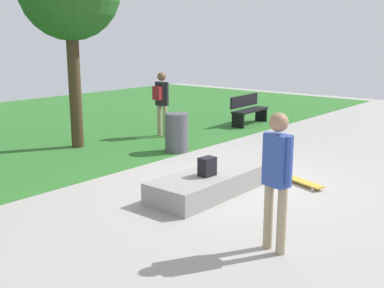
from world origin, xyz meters
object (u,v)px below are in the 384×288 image
park_bench_far_left (248,109)px  pedestrian_with_backpack (161,98)px  skater_performing_trick (277,171)px  skateboard_by_ledge (305,182)px  backpack_on_ledge (207,167)px  concrete_ledge (221,179)px  trash_bin (177,133)px

park_bench_far_left → pedestrian_with_backpack: bearing=165.6°
skater_performing_trick → park_bench_far_left: bearing=35.4°
skater_performing_trick → skateboard_by_ledge: size_ratio=2.17×
backpack_on_ledge → skateboard_by_ledge: (1.62, -1.01, -0.47)m
skateboard_by_ledge → skater_performing_trick: bearing=-161.0°
concrete_ledge → skateboard_by_ledge: size_ratio=3.73×
backpack_on_ledge → skateboard_by_ledge: 1.97m
trash_bin → concrete_ledge: bearing=-122.8°
skater_performing_trick → skateboard_by_ledge: (2.72, 0.94, -0.99)m
skateboard_by_ledge → park_bench_far_left: (4.64, 4.30, 0.42)m
skater_performing_trick → skateboard_by_ledge: 3.05m
trash_bin → skateboard_by_ledge: bearing=-97.7°
concrete_ledge → skateboard_by_ledge: bearing=-44.0°
skateboard_by_ledge → pedestrian_with_backpack: 5.41m
concrete_ledge → skateboard_by_ledge: (1.13, -1.09, -0.12)m
concrete_ledge → pedestrian_with_backpack: pedestrian_with_backpack is taller
concrete_ledge → skater_performing_trick: 2.72m
skateboard_by_ledge → trash_bin: 3.65m
trash_bin → skater_performing_trick: bearing=-125.3°
backpack_on_ledge → pedestrian_with_backpack: pedestrian_with_backpack is taller
skater_performing_trick → park_bench_far_left: skater_performing_trick is taller
park_bench_far_left → pedestrian_with_backpack: pedestrian_with_backpack is taller
concrete_ledge → skater_performing_trick: (-1.60, -2.03, 0.87)m
skater_performing_trick → park_bench_far_left: (7.37, 5.24, -0.57)m
concrete_ledge → backpack_on_ledge: 0.61m
park_bench_far_left → trash_bin: trash_bin is taller
backpack_on_ledge → concrete_ledge: bearing=-167.4°
trash_bin → pedestrian_with_backpack: bearing=54.7°
park_bench_far_left → trash_bin: size_ratio=1.76×
skater_performing_trick → park_bench_far_left: size_ratio=1.10×
concrete_ledge → skater_performing_trick: bearing=-128.2°
backpack_on_ledge → skater_performing_trick: bearing=64.7°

